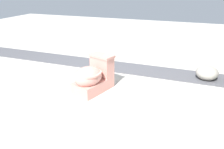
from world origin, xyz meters
TOP-DOWN VIEW (x-y plane):
  - ground_plane at (0.00, 0.00)m, footprint 14.00×14.00m
  - gravel_strip at (-1.13, 0.50)m, footprint 0.56×8.00m
  - toilet at (-0.07, -0.14)m, footprint 0.71×0.54m
  - boulder_near at (-1.09, 1.46)m, footprint 0.43×0.44m

SIDE VIEW (x-z plane):
  - ground_plane at x=0.00m, z-range 0.00..0.00m
  - gravel_strip at x=-1.13m, z-range 0.00..0.01m
  - boulder_near at x=-1.09m, z-range 0.00..0.24m
  - toilet at x=-0.07m, z-range -0.04..0.48m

